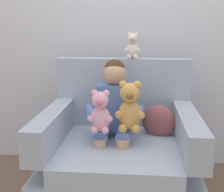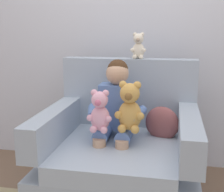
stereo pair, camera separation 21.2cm
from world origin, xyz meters
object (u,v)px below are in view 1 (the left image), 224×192
(armchair, at_px, (120,159))
(plush_honey, at_px, (130,108))
(plush_cream_on_backrest, at_px, (132,46))
(throw_pillow, at_px, (159,122))
(seated_child, at_px, (114,110))
(plush_pink, at_px, (100,112))

(armchair, relative_size, plush_honey, 3.13)
(plush_honey, relative_size, plush_cream_on_backrest, 1.66)
(armchair, xyz_separation_m, throw_pillow, (0.29, 0.15, 0.25))
(seated_child, distance_m, throw_pillow, 0.37)
(plush_honey, bearing_deg, throw_pillow, 25.34)
(armchair, distance_m, throw_pillow, 0.41)
(seated_child, relative_size, plush_pink, 2.81)
(throw_pillow, bearing_deg, plush_cream_on_backrest, 132.49)
(plush_honey, height_order, throw_pillow, plush_honey)
(plush_cream_on_backrest, bearing_deg, plush_honey, -78.23)
(armchair, relative_size, plush_cream_on_backrest, 5.20)
(plush_cream_on_backrest, height_order, throw_pillow, plush_cream_on_backrest)
(armchair, distance_m, plush_pink, 0.44)
(plush_cream_on_backrest, distance_m, throw_pillow, 0.64)
(armchair, height_order, plush_cream_on_backrest, plush_cream_on_backrest)
(armchair, bearing_deg, plush_cream_on_backrest, 79.45)
(seated_child, relative_size, plush_honey, 2.35)
(plush_honey, xyz_separation_m, throw_pillow, (0.22, 0.24, -0.17))
(plush_pink, xyz_separation_m, plush_cream_on_backrest, (0.20, 0.52, 0.41))
(armchair, height_order, plush_pink, armchair)
(plush_pink, distance_m, plush_cream_on_backrest, 0.70)
(seated_child, bearing_deg, throw_pillow, 9.83)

